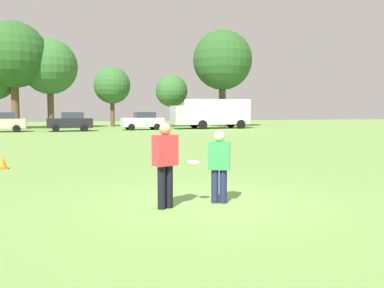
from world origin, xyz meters
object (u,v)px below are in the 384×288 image
(player_thrower, at_px, (165,161))
(parked_car_mid_left, at_px, (2,122))
(traffic_cone, at_px, (3,162))
(parked_car_mid_right, at_px, (143,121))
(frisbee, at_px, (194,162))
(box_truck, at_px, (212,112))
(parked_car_center, at_px, (70,122))
(player_defender, at_px, (219,163))

(player_thrower, bearing_deg, parked_car_mid_left, 101.80)
(traffic_cone, bearing_deg, parked_car_mid_right, 70.32)
(frisbee, relative_size, box_truck, 0.03)
(parked_car_center, xyz_separation_m, box_truck, (14.96, 1.77, 0.83))
(player_defender, bearing_deg, frisbee, 175.50)
(player_thrower, distance_m, parked_car_mid_right, 35.73)
(frisbee, bearing_deg, parked_car_mid_left, 102.95)
(player_defender, relative_size, traffic_cone, 3.30)
(parked_car_center, bearing_deg, player_defender, -85.88)
(player_defender, bearing_deg, player_thrower, -172.21)
(parked_car_center, relative_size, parked_car_mid_right, 1.00)
(frisbee, distance_m, box_truck, 38.20)
(parked_car_mid_right, bearing_deg, box_truck, 6.37)
(traffic_cone, bearing_deg, box_truck, 58.24)
(parked_car_mid_right, bearing_deg, player_thrower, -99.59)
(frisbee, distance_m, traffic_cone, 8.64)
(player_thrower, relative_size, parked_car_mid_left, 0.41)
(parked_car_center, height_order, parked_car_mid_right, same)
(player_thrower, height_order, parked_car_mid_left, parked_car_mid_left)
(frisbee, relative_size, traffic_cone, 0.57)
(player_thrower, xyz_separation_m, parked_car_center, (-1.21, 34.33, -0.07))
(player_thrower, distance_m, box_truck, 38.63)
(parked_car_mid_left, relative_size, parked_car_center, 1.00)
(frisbee, relative_size, parked_car_mid_right, 0.06)
(parked_car_center, distance_m, parked_car_mid_right, 7.22)
(player_thrower, bearing_deg, frisbee, 17.68)
(frisbee, height_order, parked_car_mid_right, parked_car_mid_right)
(player_thrower, bearing_deg, traffic_cone, 118.08)
(parked_car_mid_left, xyz_separation_m, parked_car_center, (6.02, -0.28, 0.00))
(box_truck, bearing_deg, parked_car_center, -173.27)
(traffic_cone, relative_size, parked_car_mid_left, 0.11)
(traffic_cone, xyz_separation_m, parked_car_mid_left, (-3.25, 27.16, 0.69))
(traffic_cone, distance_m, parked_car_mid_left, 27.36)
(player_defender, xyz_separation_m, box_truck, (12.50, 35.93, 0.87))
(parked_car_mid_left, bearing_deg, player_thrower, -78.20)
(box_truck, bearing_deg, traffic_cone, -121.76)
(player_thrower, bearing_deg, box_truck, 69.15)
(box_truck, bearing_deg, frisbee, -110.02)
(player_defender, xyz_separation_m, parked_car_center, (-2.46, 34.16, 0.04))
(player_defender, height_order, box_truck, box_truck)
(player_thrower, relative_size, box_truck, 0.21)
(player_defender, height_order, parked_car_mid_left, parked_car_mid_left)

